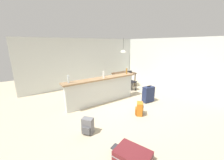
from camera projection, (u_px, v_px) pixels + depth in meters
The scene contains 15 objects.
ground_plane at pixel (122, 105), 5.26m from camera, with size 13.00×13.00×0.05m, color #BCAD8E.
wall_back at pixel (87, 62), 7.36m from camera, with size 6.60×0.10×2.50m, color silver.
wall_right at pixel (167, 64), 6.84m from camera, with size 0.10×6.00×2.50m, color silver.
partition_half_wall at pixel (102, 91), 5.26m from camera, with size 2.80×0.20×0.95m, color silver.
bar_countertop at pixel (102, 78), 5.13m from camera, with size 2.96×0.40×0.05m, color #93704C.
bottle_clear at pixel (68, 79), 4.45m from camera, with size 0.07×0.07×0.25m, color silver.
bottle_white at pixel (104, 75), 5.04m from camera, with size 0.07×0.07×0.26m, color silver.
bottle_amber at pixel (127, 71), 5.82m from camera, with size 0.06×0.06×0.23m, color #9E661E.
dining_table at pixel (124, 75), 7.26m from camera, with size 1.10×0.80×0.74m.
dining_chair_near_partition at pixel (130, 80), 6.77m from camera, with size 0.46×0.46×0.93m.
pendant_lamp at pixel (123, 51), 6.99m from camera, with size 0.34×0.34×0.74m.
suitcase_flat_maroon at pixel (133, 156), 2.70m from camera, with size 0.70×0.89×0.22m.
backpack_orange at pixel (139, 109), 4.43m from camera, with size 0.34×0.34×0.42m.
backpack_grey at pixel (88, 126), 3.51m from camera, with size 0.34×0.34×0.42m.
suitcase_upright_navy at pixel (148, 94), 5.37m from camera, with size 0.46×0.28×0.67m.
Camera 1 is at (-3.06, -3.76, 2.26)m, focal length 22.03 mm.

